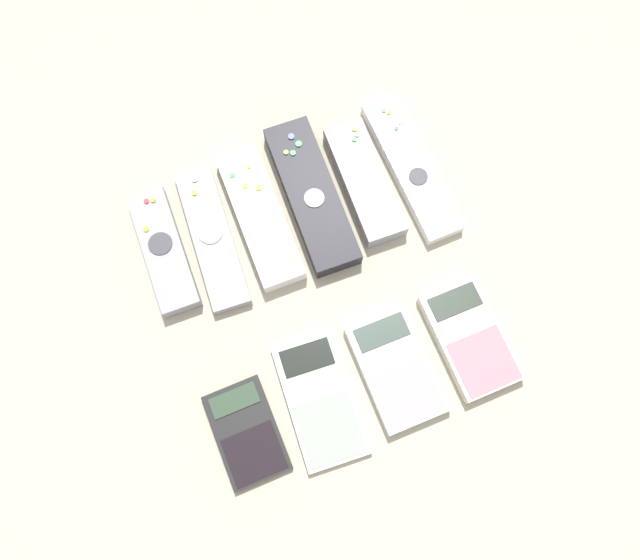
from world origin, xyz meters
name	(u,v)px	position (x,y,z in m)	size (l,w,h in m)	color
ground_plane	(328,304)	(0.00, 0.00, 0.00)	(3.00, 3.00, 0.00)	#B2A88E
remote_0	(164,251)	(-0.17, 0.14, 0.01)	(0.05, 0.16, 0.02)	gray
remote_1	(212,237)	(-0.11, 0.13, 0.01)	(0.06, 0.20, 0.02)	gray
remote_2	(260,217)	(-0.04, 0.13, 0.01)	(0.05, 0.19, 0.03)	white
remote_3	(312,195)	(0.03, 0.14, 0.01)	(0.06, 0.21, 0.03)	black
remote_4	(364,182)	(0.10, 0.13, 0.01)	(0.06, 0.17, 0.03)	gray
remote_5	(411,167)	(0.17, 0.13, 0.01)	(0.06, 0.21, 0.02)	white
calculator_0	(247,432)	(-0.14, -0.11, 0.01)	(0.07, 0.12, 0.01)	black
calculator_1	(320,400)	(-0.05, -0.11, 0.01)	(0.08, 0.16, 0.01)	silver
calculator_2	(396,369)	(0.05, -0.11, 0.01)	(0.08, 0.14, 0.02)	silver
calculator_3	(470,338)	(0.14, -0.10, 0.01)	(0.08, 0.14, 0.02)	beige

